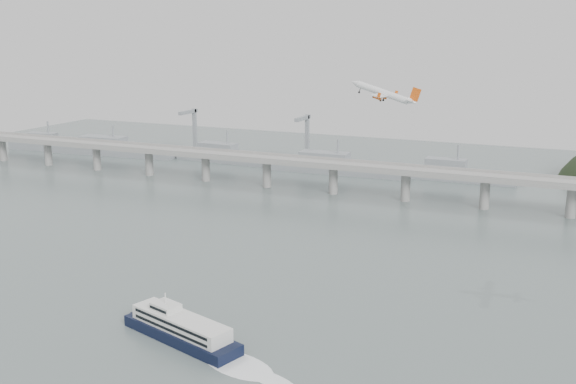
% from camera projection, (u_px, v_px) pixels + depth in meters
% --- Properties ---
extents(ground, '(900.00, 900.00, 0.00)m').
position_uv_depth(ground, '(233.00, 309.00, 269.74)').
color(ground, '#556261').
rests_on(ground, ground).
extents(bridge, '(800.00, 22.00, 23.90)m').
position_uv_depth(bridge, '(375.00, 172.00, 444.11)').
color(bridge, gray).
rests_on(bridge, ground).
extents(distant_fleet, '(453.00, 60.90, 40.00)m').
position_uv_depth(distant_fleet, '(219.00, 156.00, 564.98)').
color(distant_fleet, gray).
rests_on(distant_fleet, ground).
extents(ferry, '(82.31, 33.25, 15.94)m').
position_uv_depth(ferry, '(181.00, 329.00, 241.46)').
color(ferry, black).
rests_on(ferry, ground).
extents(airliner, '(34.82, 31.38, 12.36)m').
position_uv_depth(airliner, '(384.00, 93.00, 318.05)').
color(airliner, white).
rests_on(airliner, ground).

